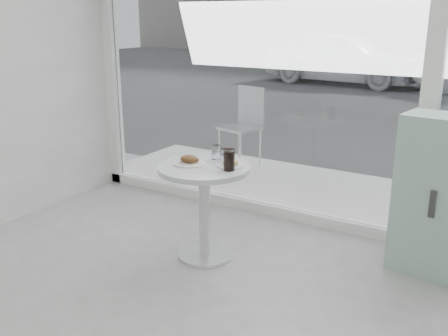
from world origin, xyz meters
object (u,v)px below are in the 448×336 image
Objects in this scene: plate_fritter at (190,161)px; water_tumbler_b at (225,156)px; car_white at (341,57)px; main_table at (205,192)px; cola_glass at (229,160)px; mint_cabinet at (437,196)px; patio_chair at (244,121)px; plate_donut at (230,164)px; water_tumbler_a at (216,153)px.

water_tumbler_b is (0.20, 0.19, 0.02)m from plate_fritter.
car_white is at bearing 104.05° from water_tumbler_b.
car_white is at bearing 102.85° from plate_fritter.
cola_glass reaches higher than main_table.
mint_cabinet is 11.35× the size of water_tumbler_b.
car_white is at bearing 115.00° from patio_chair.
plate_donut is 1.98× the size of water_tumbler_b.
main_table is 11.46m from car_white.
car_white is (-4.25, 10.44, 0.16)m from mint_cabinet.
plate_fritter is at bearing -176.95° from cola_glass.
patio_chair is at bearing 109.15° from plate_fritter.
patio_chair is (-0.93, 2.31, 0.06)m from main_table.
water_tumbler_b is (-1.50, -0.54, 0.22)m from mint_cabinet.
plate_fritter is (2.55, -11.17, 0.04)m from car_white.
plate_donut is at bearing -49.59° from patio_chair.
plate_fritter is 2.35× the size of water_tumbler_b.
patio_chair is 9.01m from car_white.
cola_glass is at bearing -50.49° from water_tumbler_b.
water_tumbler_b is at bearing -152.61° from mint_cabinet.
water_tumbler_b reaches higher than plate_donut.
main_table is 0.27m from plate_fritter.
car_white is at bearing 103.44° from main_table.
main_table is 6.65× the size of water_tumbler_a.
plate_fritter reaches higher than main_table.
car_white is 21.25× the size of plate_donut.
car_white is at bearing 104.43° from plate_donut.
mint_cabinet is 1.55m from cola_glass.
mint_cabinet reaches higher than patio_chair.
car_white reaches higher than water_tumbler_b.
water_tumbler_a is at bearing -52.78° from patio_chair.
mint_cabinet is at bearing -152.51° from car_white.
car_white is 38.46× the size of water_tumbler_a.
car_white reaches higher than mint_cabinet.
mint_cabinet is 2.98m from patio_chair.
plate_fritter is 0.25m from water_tumbler_a.
plate_donut is (-1.40, -0.62, 0.19)m from mint_cabinet.
patio_chair is 0.22× the size of car_white.
cola_glass is (1.15, -2.32, 0.24)m from patio_chair.
main_table is at bearing 11.83° from plate_fritter.
mint_cabinet reaches higher than main_table.
plate_donut is (0.18, 0.09, 0.24)m from main_table.
water_tumbler_b is at bearing -17.16° from water_tumbler_a.
main_table is at bearing -161.22° from car_white.
main_table is 1.74m from mint_cabinet.
mint_cabinet is at bearing 23.28° from plate_fritter.
water_tumbler_a is (-1.60, -0.51, 0.22)m from mint_cabinet.
patio_chair is 8.55× the size of water_tumbler_a.
mint_cabinet reaches higher than cola_glass.
main_table is 0.33m from water_tumbler_b.
car_white is at bearing 103.60° from water_tumbler_a.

